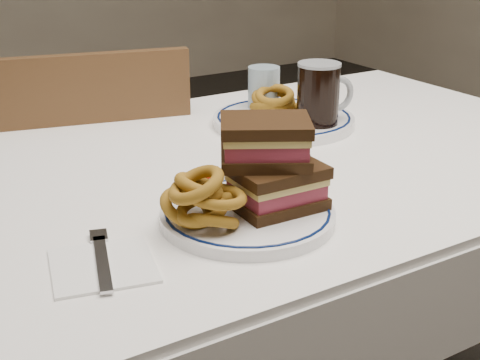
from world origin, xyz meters
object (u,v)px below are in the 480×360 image
reuben_sandwich (271,164)px  far_plate (283,120)px  chair_far (98,212)px  main_plate (247,214)px  beer_mug (319,98)px

reuben_sandwich → far_plate: (0.28, 0.36, -0.07)m
far_plate → chair_far: bearing=131.5°
chair_far → reuben_sandwich: bearing=-87.8°
main_plate → beer_mug: size_ratio=1.78×
chair_far → main_plate: bearing=-90.9°
main_plate → far_plate: 0.47m
beer_mug → far_plate: 0.10m
main_plate → reuben_sandwich: reuben_sandwich is taller
chair_far → far_plate: 0.53m
reuben_sandwich → far_plate: bearing=52.6°
main_plate → chair_far: bearing=89.1°
main_plate → far_plate: far_plate is taller
main_plate → beer_mug: 0.45m
chair_far → far_plate: (0.30, -0.34, 0.27)m
far_plate → reuben_sandwich: bearing=-127.4°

